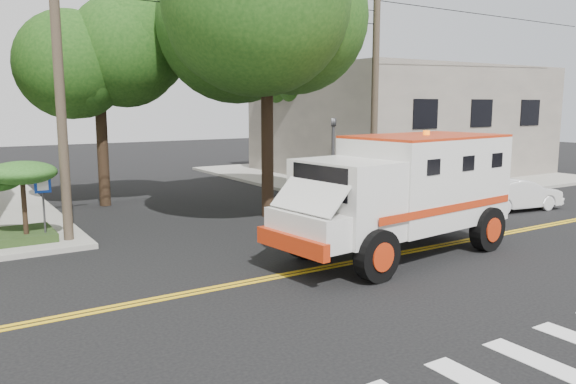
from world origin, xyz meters
TOP-DOWN VIEW (x-y plane):
  - ground at (0.00, 0.00)m, footprint 100.00×100.00m
  - sidewalk_ne at (13.50, 13.50)m, footprint 17.00×17.00m
  - building_right at (15.00, 14.00)m, footprint 14.00×12.00m
  - utility_pole_left at (-5.60, 6.00)m, footprint 0.28×0.28m
  - utility_pole_right at (6.30, 6.20)m, footprint 0.28×0.28m
  - tree_main at (1.94, 6.21)m, footprint 6.08×5.70m
  - tree_left at (-2.68, 11.79)m, footprint 4.48×4.20m
  - tree_right at (8.84, 15.77)m, footprint 4.80×4.50m
  - traffic_signal at (3.80, 5.60)m, footprint 0.15×0.18m
  - accessibility_sign at (-6.20, 6.17)m, footprint 0.45×0.10m
  - armored_truck at (1.97, -0.03)m, footprint 7.39×3.53m
  - parked_sedan at (10.30, 2.37)m, footprint 3.95×1.86m
  - pedestrian_a at (5.50, 5.50)m, footprint 0.71×0.69m
  - pedestrian_b at (9.82, 9.19)m, footprint 0.88×0.73m

SIDE VIEW (x-z plane):
  - ground at x=0.00m, z-range 0.00..0.00m
  - sidewalk_ne at x=13.50m, z-range 0.00..0.15m
  - parked_sedan at x=10.30m, z-range 0.00..1.25m
  - pedestrian_b at x=9.82m, z-range 0.15..1.77m
  - pedestrian_a at x=5.50m, z-range 0.15..1.80m
  - accessibility_sign at x=-6.20m, z-range 0.35..2.38m
  - armored_truck at x=1.97m, z-range 0.23..3.48m
  - traffic_signal at x=3.80m, z-range 0.43..4.03m
  - building_right at x=15.00m, z-range 0.15..6.15m
  - utility_pole_left at x=-5.60m, z-range 0.00..9.00m
  - utility_pole_right at x=6.30m, z-range 0.00..9.00m
  - tree_left at x=-2.68m, z-range 1.88..9.58m
  - tree_right at x=8.84m, z-range 1.99..10.19m
  - tree_main at x=1.94m, z-range 2.27..12.12m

